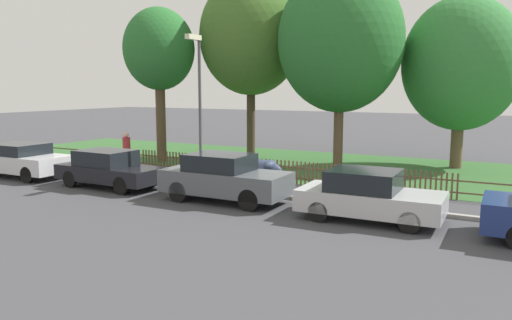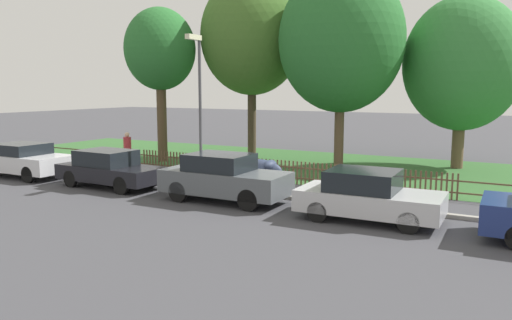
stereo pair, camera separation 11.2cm
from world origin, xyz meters
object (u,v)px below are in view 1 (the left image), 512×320
(parked_car_black_saloon, at_px, (109,169))
(tree_far_left, at_px, (461,64))
(covered_motorcycle, at_px, (261,171))
(tree_nearest_kerb, at_px, (159,50))
(parked_car_navy_estate, at_px, (224,178))
(street_lamp, at_px, (198,92))
(parked_car_silver_hatchback, at_px, (23,160))
(tree_mid_park, at_px, (340,40))
(tree_behind_motorcycle, at_px, (251,36))
(pedestrian_near_fence, at_px, (127,149))
(parked_car_red_compact, at_px, (368,195))

(parked_car_black_saloon, height_order, tree_far_left, tree_far_left)
(covered_motorcycle, relative_size, tree_nearest_kerb, 0.25)
(parked_car_navy_estate, distance_m, tree_far_left, 12.96)
(parked_car_navy_estate, distance_m, street_lamp, 3.85)
(parked_car_silver_hatchback, relative_size, tree_mid_park, 0.46)
(parked_car_black_saloon, distance_m, tree_behind_motorcycle, 10.39)
(parked_car_silver_hatchback, distance_m, street_lamp, 8.27)
(parked_car_black_saloon, relative_size, pedestrian_near_fence, 2.48)
(tree_nearest_kerb, bearing_deg, covered_motorcycle, -25.71)
(tree_behind_motorcycle, bearing_deg, parked_car_red_compact, -45.65)
(parked_car_silver_hatchback, height_order, parked_car_red_compact, parked_car_red_compact)
(parked_car_red_compact, height_order, pedestrian_near_fence, pedestrian_near_fence)
(tree_nearest_kerb, relative_size, tree_mid_park, 0.84)
(tree_behind_motorcycle, height_order, tree_mid_park, tree_behind_motorcycle)
(parked_car_navy_estate, bearing_deg, tree_far_left, 61.39)
(tree_behind_motorcycle, bearing_deg, tree_far_left, 13.05)
(parked_car_black_saloon, relative_size, tree_behind_motorcycle, 0.46)
(parked_car_silver_hatchback, xyz_separation_m, pedestrian_near_fence, (2.45, 3.48, 0.24))
(tree_nearest_kerb, distance_m, street_lamp, 7.28)
(parked_car_navy_estate, bearing_deg, parked_car_black_saloon, 179.89)
(tree_mid_park, bearing_deg, parked_car_silver_hatchback, -142.41)
(parked_car_navy_estate, bearing_deg, tree_behind_motorcycle, 112.94)
(parked_car_red_compact, bearing_deg, parked_car_black_saloon, 178.38)
(covered_motorcycle, bearing_deg, parked_car_black_saloon, -156.87)
(parked_car_silver_hatchback, relative_size, parked_car_red_compact, 1.03)
(parked_car_navy_estate, bearing_deg, tree_mid_park, 82.12)
(tree_mid_park, distance_m, pedestrian_near_fence, 10.72)
(tree_nearest_kerb, distance_m, tree_mid_park, 8.81)
(parked_car_red_compact, distance_m, covered_motorcycle, 5.42)
(parked_car_red_compact, relative_size, tree_mid_park, 0.44)
(tree_nearest_kerb, relative_size, street_lamp, 1.36)
(parked_car_black_saloon, distance_m, tree_mid_park, 11.37)
(pedestrian_near_fence, bearing_deg, tree_mid_park, -10.54)
(parked_car_navy_estate, bearing_deg, parked_car_silver_hatchback, -179.92)
(parked_car_black_saloon, bearing_deg, tree_nearest_kerb, 113.96)
(parked_car_black_saloon, height_order, pedestrian_near_fence, pedestrian_near_fence)
(parked_car_red_compact, height_order, covered_motorcycle, parked_car_red_compact)
(parked_car_navy_estate, bearing_deg, covered_motorcycle, 88.91)
(parked_car_red_compact, height_order, tree_far_left, tree_far_left)
(parked_car_silver_hatchback, bearing_deg, tree_behind_motorcycle, 55.26)
(parked_car_navy_estate, distance_m, tree_behind_motorcycle, 10.92)
(tree_nearest_kerb, height_order, tree_mid_park, tree_mid_park)
(tree_mid_park, height_order, pedestrian_near_fence, tree_mid_park)
(covered_motorcycle, height_order, street_lamp, street_lamp)
(tree_far_left, xyz_separation_m, pedestrian_near_fence, (-13.06, -7.54, -3.77))
(parked_car_black_saloon, xyz_separation_m, pedestrian_near_fence, (-2.27, 3.41, 0.26))
(tree_nearest_kerb, xyz_separation_m, pedestrian_near_fence, (0.27, -2.80, -4.53))
(street_lamp, bearing_deg, pedestrian_near_fence, 161.94)
(parked_car_red_compact, bearing_deg, street_lamp, 164.24)
(parked_car_silver_hatchback, distance_m, pedestrian_near_fence, 4.26)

